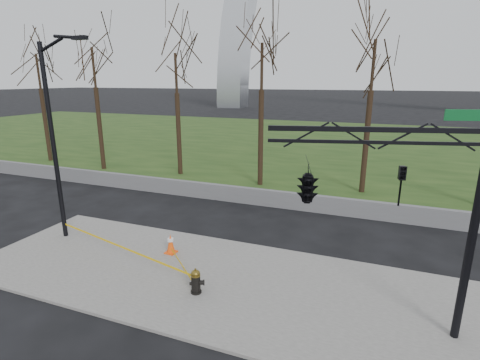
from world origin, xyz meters
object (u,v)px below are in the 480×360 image
at_px(traffic_signal_mast, 339,185).
at_px(fire_hydrant, 196,282).
at_px(traffic_cone, 171,244).
at_px(street_light, 56,130).

bearing_deg(traffic_signal_mast, fire_hydrant, 163.00).
xyz_separation_m(fire_hydrant, traffic_cone, (-2.22, 2.10, 0.00)).
distance_m(fire_hydrant, traffic_signal_mast, 5.53).
height_order(traffic_cone, traffic_signal_mast, traffic_signal_mast).
relative_size(fire_hydrant, street_light, 0.10).
bearing_deg(fire_hydrant, street_light, 141.59).
height_order(street_light, traffic_signal_mast, street_light).
bearing_deg(street_light, fire_hydrant, -13.44).
bearing_deg(fire_hydrant, traffic_signal_mast, -26.22).
height_order(fire_hydrant, street_light, street_light).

